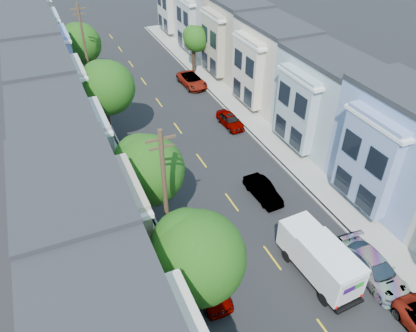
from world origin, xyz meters
TOP-DOWN VIEW (x-y plane):
  - ground at (0.00, 0.00)m, footprint 160.00×160.00m
  - road_slab at (0.00, 15.00)m, footprint 12.00×70.00m
  - curb_left at (-6.05, 15.00)m, footprint 0.30×70.00m
  - curb_right at (6.05, 15.00)m, footprint 0.30×70.00m
  - sidewalk_left at (-7.35, 15.00)m, footprint 2.60×70.00m
  - sidewalk_right at (7.35, 15.00)m, footprint 2.60×70.00m
  - centerline at (0.00, 15.00)m, footprint 0.12×70.00m
  - townhouse_row_left at (-11.15, 15.00)m, footprint 5.00×70.00m
  - townhouse_row_right at (11.15, 15.00)m, footprint 5.00×70.00m
  - tree_b at (-6.30, -2.53)m, footprint 4.70×4.70m
  - tree_c at (-6.30, 5.82)m, footprint 4.70×4.70m
  - tree_d at (-6.30, 17.70)m, footprint 4.70×4.70m
  - tree_e at (-6.30, 32.77)m, footprint 4.70×4.70m
  - tree_far_r at (6.89, 30.20)m, footprint 3.10×3.10m
  - utility_pole_near at (-6.30, 2.00)m, footprint 1.60×0.26m
  - utility_pole_far at (-6.30, 28.00)m, footprint 1.60×0.26m
  - fedex_truck at (1.82, -2.22)m, footprint 2.20×5.72m
  - lead_sedan at (2.45, 5.60)m, footprint 1.55×3.92m
  - parked_left_c at (-4.90, -0.82)m, footprint 1.71×4.33m
  - parked_left_d at (-4.90, 10.14)m, footprint 1.63×4.18m
  - parked_right_b at (4.90, -3.75)m, footprint 2.19×4.95m
  - parked_right_c at (4.90, 16.40)m, footprint 1.69×4.06m
  - parked_right_d at (4.90, 26.56)m, footprint 2.48×5.01m

SIDE VIEW (x-z plane):
  - ground at x=0.00m, z-range 0.00..0.00m
  - centerline at x=0.00m, z-range -0.01..0.01m
  - townhouse_row_left at x=-11.15m, z-range -4.25..4.25m
  - townhouse_row_right at x=11.15m, z-range -4.25..4.25m
  - road_slab at x=0.00m, z-range 0.00..0.02m
  - curb_left at x=-6.05m, z-range 0.00..0.15m
  - curb_right at x=6.05m, z-range 0.00..0.15m
  - sidewalk_left at x=-7.35m, z-range 0.00..0.15m
  - sidewalk_right at x=7.35m, z-range 0.00..0.15m
  - lead_sedan at x=2.45m, z-range 0.00..1.29m
  - parked_right_c at x=4.90m, z-range 0.00..1.30m
  - parked_left_d at x=-4.90m, z-range 0.00..1.35m
  - parked_right_d at x=4.90m, z-range 0.00..1.37m
  - parked_left_c at x=-4.90m, z-range 0.00..1.40m
  - parked_right_b at x=4.90m, z-range 0.00..1.47m
  - fedex_truck at x=1.82m, z-range 0.16..2.90m
  - tree_far_r at x=6.89m, z-range 1.27..7.00m
  - tree_e at x=-6.30m, z-range 1.10..8.03m
  - tree_c at x=-6.30m, z-range 1.31..8.67m
  - utility_pole_near at x=-6.30m, z-range 0.15..10.15m
  - utility_pole_far at x=-6.30m, z-range 0.15..10.15m
  - tree_b at x=-6.30m, z-range 1.55..9.39m
  - tree_d at x=-6.30m, z-range 1.62..9.60m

